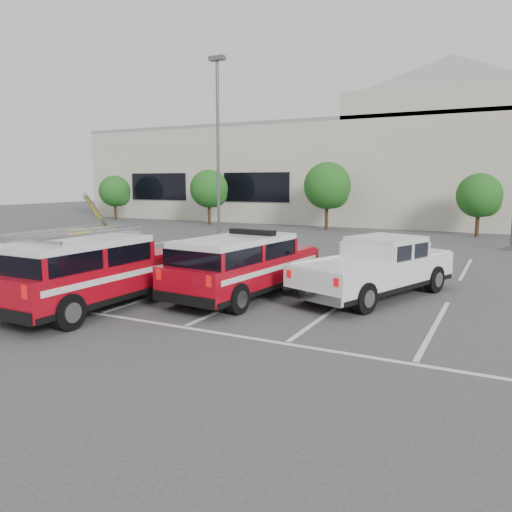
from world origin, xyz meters
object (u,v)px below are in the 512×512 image
(white_pickup, at_px, (376,273))
(ladder_suv, at_px, (90,277))
(light_pole_left, at_px, (218,150))
(utility_rig, at_px, (91,244))
(tree_left, at_px, (210,190))
(fire_chief_suv, at_px, (244,270))
(tree_far_left, at_px, (116,192))
(tree_mid_left, at_px, (329,187))
(convention_building, at_px, (425,166))
(tree_mid_right, at_px, (481,197))

(white_pickup, height_order, ladder_suv, ladder_suv)
(light_pole_left, xyz_separation_m, white_pickup, (11.34, -9.47, -4.47))
(white_pickup, xyz_separation_m, utility_rig, (-13.84, 2.10, -0.13))
(tree_left, height_order, fire_chief_suv, tree_left)
(tree_left, distance_m, white_pickup, 26.79)
(tree_far_left, xyz_separation_m, ladder_suv, (21.66, -24.59, -1.62))
(tree_mid_left, distance_m, fire_chief_suv, 22.03)
(tree_mid_left, relative_size, fire_chief_suv, 0.82)
(tree_far_left, bearing_deg, utility_rig, -50.40)
(tree_left, xyz_separation_m, white_pickup, (18.25, -19.51, -2.05))
(light_pole_left, bearing_deg, convention_building, 67.61)
(utility_rig, bearing_deg, light_pole_left, 50.45)
(tree_far_left, bearing_deg, tree_left, 0.00)
(light_pole_left, bearing_deg, tree_mid_left, 72.90)
(tree_far_left, height_order, tree_mid_left, tree_mid_left)
(convention_building, bearing_deg, tree_far_left, -158.63)
(fire_chief_suv, height_order, utility_rig, utility_rig)
(tree_far_left, height_order, fire_chief_suv, tree_far_left)
(tree_far_left, distance_m, utility_rig, 22.68)
(light_pole_left, distance_m, white_pickup, 15.43)
(ladder_suv, xyz_separation_m, utility_rig, (-7.26, 7.18, -0.29))
(fire_chief_suv, xyz_separation_m, white_pickup, (3.55, 1.89, -0.11))
(tree_far_left, bearing_deg, tree_mid_left, 0.00)
(convention_building, height_order, tree_mid_right, convention_building)
(tree_mid_left, distance_m, ladder_suv, 24.74)
(fire_chief_suv, bearing_deg, convention_building, 94.90)
(convention_building, bearing_deg, fire_chief_suv, -90.73)
(convention_building, xyz_separation_m, white_pickup, (3.16, -29.33, -4.00))
(white_pickup, xyz_separation_m, ladder_suv, (-6.58, -5.08, 0.17))
(tree_mid_left, height_order, white_pickup, tree_mid_left)
(tree_far_left, xyz_separation_m, tree_mid_left, (20.00, 0.00, 0.54))
(tree_mid_right, xyz_separation_m, light_pole_left, (-13.09, -10.05, 2.68))
(tree_mid_left, xyz_separation_m, white_pickup, (8.25, -19.51, -2.32))
(tree_mid_left, xyz_separation_m, utility_rig, (-5.60, -17.41, -2.45))
(convention_building, relative_size, ladder_suv, 10.57)
(fire_chief_suv, distance_m, ladder_suv, 4.40)
(tree_left, distance_m, fire_chief_suv, 26.04)
(utility_rig, bearing_deg, white_pickup, -29.41)
(tree_mid_right, distance_m, fire_chief_suv, 22.12)
(convention_building, xyz_separation_m, light_pole_left, (-8.18, -19.86, 0.47))
(tree_mid_left, xyz_separation_m, tree_mid_right, (10.00, -0.00, -0.54))
(tree_mid_left, distance_m, utility_rig, 18.45)
(light_pole_left, bearing_deg, fire_chief_suv, -55.59)
(ladder_suv, bearing_deg, tree_far_left, 132.68)
(light_pole_left, relative_size, fire_chief_suv, 1.72)
(tree_left, relative_size, white_pickup, 0.71)
(utility_rig, bearing_deg, convention_building, 47.79)
(tree_far_left, bearing_deg, convention_building, 21.37)
(utility_rig, bearing_deg, tree_far_left, 108.82)
(tree_mid_right, bearing_deg, light_pole_left, -142.50)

